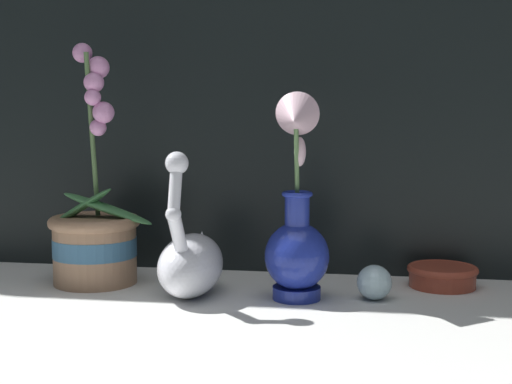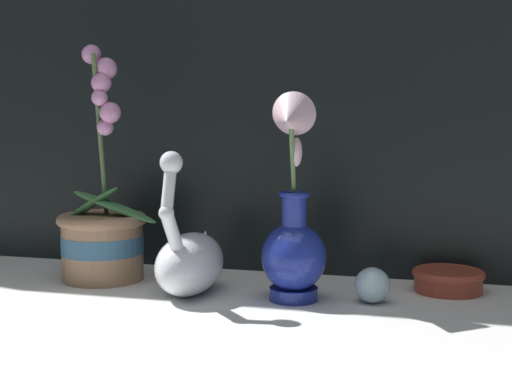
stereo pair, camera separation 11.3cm
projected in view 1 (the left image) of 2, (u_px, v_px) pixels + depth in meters
The scene contains 6 objects.
ground_plane at pixel (249, 317), 1.00m from camera, with size 2.80×2.80×0.00m, color silver.
orchid_potted_plant at pixel (95, 235), 1.19m from camera, with size 0.19×0.15×0.40m.
swan_figurine at pixel (191, 260), 1.11m from camera, with size 0.10×0.20×0.23m.
blue_vase at pixel (297, 233), 1.08m from camera, with size 0.10×0.11×0.32m.
glass_sphere at pixel (374, 282), 1.09m from camera, with size 0.05×0.05×0.05m.
amber_dish at pixel (442, 274), 1.17m from camera, with size 0.12×0.12×0.04m.
Camera 1 is at (0.17, -0.96, 0.28)m, focal length 50.00 mm.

